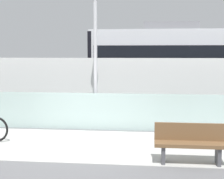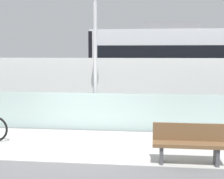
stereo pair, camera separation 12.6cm
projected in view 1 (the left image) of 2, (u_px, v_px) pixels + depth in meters
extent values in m
plane|color=slate|center=(76.00, 144.00, 9.33)|extent=(200.00, 200.00, 0.00)
cube|color=beige|center=(76.00, 144.00, 9.33)|extent=(32.00, 3.20, 0.01)
cube|color=#ADC6C1|center=(88.00, 111.00, 11.10)|extent=(32.00, 0.05, 1.18)
cube|color=silver|center=(97.00, 89.00, 12.82)|extent=(32.00, 0.36, 2.27)
cube|color=#595654|center=(105.00, 108.00, 15.39)|extent=(32.00, 0.08, 0.01)
cube|color=#595654|center=(109.00, 103.00, 16.81)|extent=(32.00, 0.08, 0.01)
cube|color=silver|center=(215.00, 65.00, 15.36)|extent=(11.00, 2.50, 3.10)
cube|color=black|center=(215.00, 57.00, 15.33)|extent=(10.56, 2.54, 1.04)
cube|color=#4C4C51|center=(214.00, 96.00, 15.51)|extent=(10.78, 2.53, 0.28)
cube|color=slate|center=(171.00, 26.00, 15.40)|extent=(2.40, 1.10, 0.36)
cube|color=#232326|center=(136.00, 98.00, 15.92)|extent=(1.40, 1.88, 0.20)
cylinder|color=black|center=(135.00, 102.00, 15.22)|extent=(0.60, 0.10, 0.60)
cylinder|color=black|center=(136.00, 98.00, 16.63)|extent=(0.60, 0.10, 0.60)
cube|color=black|center=(94.00, 65.00, 15.96)|extent=(0.16, 2.54, 2.94)
cylinder|color=gray|center=(96.00, 124.00, 11.42)|extent=(0.24, 0.24, 0.20)
cylinder|color=silver|center=(95.00, 61.00, 11.20)|extent=(0.12, 0.12, 4.20)
cube|color=brown|center=(191.00, 144.00, 7.63)|extent=(1.60, 0.44, 0.08)
cube|color=brown|center=(190.00, 132.00, 7.80)|extent=(1.60, 0.06, 0.40)
cube|color=#4C4C51|center=(163.00, 154.00, 7.73)|extent=(0.08, 0.36, 0.41)
cube|color=#4C4C51|center=(218.00, 156.00, 7.59)|extent=(0.08, 0.36, 0.41)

